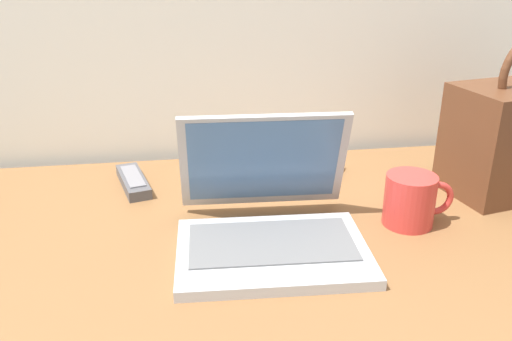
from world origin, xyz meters
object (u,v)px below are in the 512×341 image
(coffee_mug, at_px, (411,199))
(remote_control_far, at_px, (133,181))
(laptop, at_px, (269,218))
(remote_control_near, at_px, (323,175))

(coffee_mug, xyz_separation_m, remote_control_far, (-0.51, 0.24, -0.04))
(remote_control_far, bearing_deg, coffee_mug, -25.33)
(laptop, height_order, coffee_mug, laptop)
(remote_control_near, bearing_deg, laptop, -123.57)
(laptop, height_order, remote_control_far, laptop)
(coffee_mug, height_order, remote_control_near, coffee_mug)
(laptop, distance_m, remote_control_near, 0.29)
(coffee_mug, distance_m, remote_control_far, 0.56)
(laptop, xyz_separation_m, remote_control_near, (0.16, 0.24, -0.03))
(remote_control_near, distance_m, remote_control_far, 0.41)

